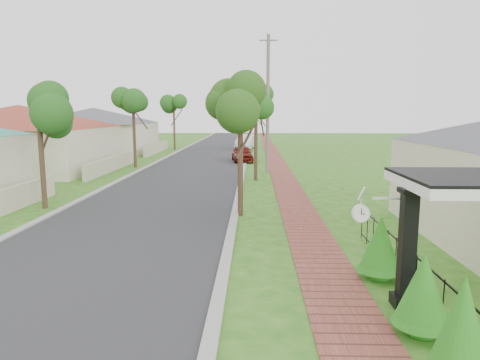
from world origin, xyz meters
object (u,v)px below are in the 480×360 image
(parked_car_red, at_px, (242,154))
(utility_pole, at_px, (268,104))
(porch_post, at_px, (407,255))
(near_tree, at_px, (240,112))
(parked_car_white, at_px, (245,142))
(station_clock, at_px, (363,212))

(parked_car_red, relative_size, utility_pole, 0.43)
(porch_post, xyz_separation_m, near_tree, (-3.68, 8.00, 2.92))
(parked_car_white, relative_size, near_tree, 0.98)
(near_tree, bearing_deg, station_clock, -69.87)
(parked_car_red, height_order, utility_pole, utility_pole)
(parked_car_red, relative_size, parked_car_white, 0.78)
(porch_post, distance_m, utility_pole, 21.02)
(parked_car_white, xyz_separation_m, station_clock, (3.30, -39.84, 1.13))
(parked_car_red, height_order, station_clock, station_clock)
(parked_car_red, bearing_deg, porch_post, -88.87)
(porch_post, height_order, station_clock, porch_post)
(porch_post, distance_m, parked_car_white, 40.34)
(porch_post, height_order, parked_car_white, porch_post)
(porch_post, xyz_separation_m, parked_car_red, (-4.15, 27.17, -0.46))
(station_clock, bearing_deg, utility_pole, 93.93)
(utility_pole, bearing_deg, parked_car_white, 95.56)
(utility_pole, height_order, station_clock, utility_pole)
(parked_car_white, height_order, station_clock, station_clock)
(near_tree, relative_size, utility_pole, 0.55)
(near_tree, xyz_separation_m, utility_pole, (1.43, 12.60, 0.60))
(parked_car_white, bearing_deg, station_clock, -79.08)
(near_tree, distance_m, utility_pole, 12.70)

